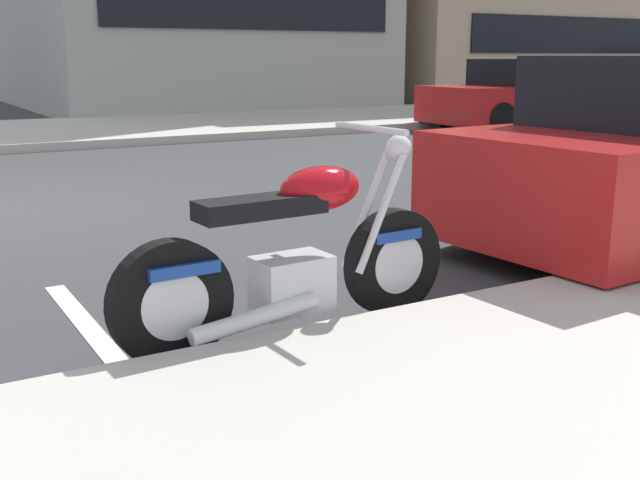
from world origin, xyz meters
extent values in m
cube|color=#ADA89E|center=(12.00, 7.13, 0.07)|extent=(120.00, 5.00, 0.14)
cube|color=silver|center=(0.00, -4.03, 0.00)|extent=(0.12, 2.20, 0.01)
cylinder|color=black|center=(1.60, -4.49, 0.31)|extent=(0.63, 0.14, 0.63)
cylinder|color=silver|center=(1.60, -4.49, 0.31)|extent=(0.35, 0.14, 0.35)
cylinder|color=black|center=(0.24, -4.56, 0.31)|extent=(0.63, 0.14, 0.63)
cylinder|color=silver|center=(0.24, -4.56, 0.31)|extent=(0.35, 0.14, 0.35)
cube|color=silver|center=(0.92, -4.52, 0.30)|extent=(0.41, 0.28, 0.30)
cube|color=black|center=(0.74, -4.53, 0.73)|extent=(0.69, 0.26, 0.10)
ellipsoid|color=#B20C14|center=(1.10, -4.52, 0.79)|extent=(0.49, 0.26, 0.24)
cube|color=navy|center=(0.29, -4.56, 0.49)|extent=(0.37, 0.20, 0.06)
cube|color=navy|center=(1.58, -4.49, 0.49)|extent=(0.33, 0.18, 0.06)
cylinder|color=silver|center=(1.45, -4.43, 0.63)|extent=(0.34, 0.06, 0.65)
cylinder|color=silver|center=(1.46, -4.57, 0.63)|extent=(0.34, 0.06, 0.65)
cylinder|color=silver|center=(1.42, -4.50, 1.09)|extent=(0.07, 0.62, 0.04)
sphere|color=silver|center=(1.62, -4.49, 0.97)|extent=(0.15, 0.15, 0.15)
cylinder|color=silver|center=(0.63, -4.68, 0.20)|extent=(0.71, 0.13, 0.16)
cylinder|color=black|center=(3.27, -3.43, 0.31)|extent=(0.63, 0.26, 0.62)
cube|color=#AD1919|center=(10.87, 3.83, 0.52)|extent=(4.31, 1.98, 0.72)
cube|color=black|center=(11.10, 3.82, 1.15)|extent=(2.26, 1.77, 0.52)
cylinder|color=black|center=(9.44, 3.02, 0.31)|extent=(0.63, 0.24, 0.62)
cylinder|color=black|center=(9.49, 4.71, 0.31)|extent=(0.63, 0.24, 0.62)
cylinder|color=black|center=(12.25, 2.94, 0.31)|extent=(0.63, 0.24, 0.62)
cylinder|color=black|center=(12.30, 4.64, 0.31)|extent=(0.63, 0.24, 0.62)
cube|color=black|center=(7.41, 9.40, 2.63)|extent=(7.56, 0.06, 1.10)
cube|color=black|center=(20.64, 9.40, 2.09)|extent=(12.86, 0.06, 1.10)
camera|label=1|loc=(-0.92, -7.98, 1.48)|focal=43.13mm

